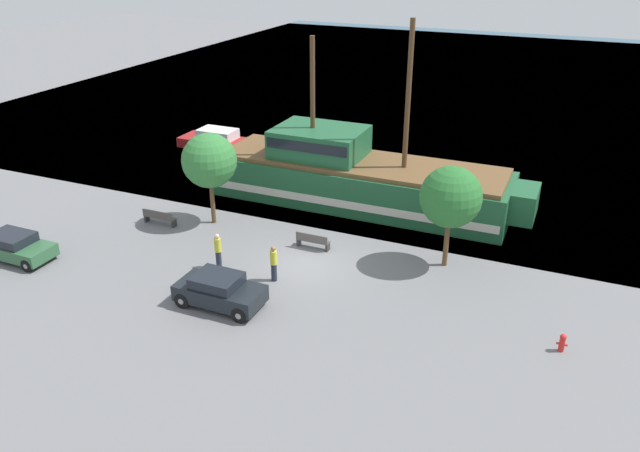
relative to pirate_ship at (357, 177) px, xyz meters
name	(u,v)px	position (x,y,z in m)	size (l,w,h in m)	color
ground_plane	(307,265)	(0.50, -8.31, -1.59)	(160.00, 160.00, 0.00)	slate
water_surface	(477,83)	(0.50, 35.69, -1.59)	(80.00, 80.00, 0.00)	#33566B
pirate_ship	(357,177)	(0.00, 0.00, 0.00)	(18.73, 4.97, 10.74)	#1E5633
moored_boat_dockside	(223,142)	(-12.80, 5.68, -1.07)	(6.95, 2.26, 1.42)	maroon
parked_car_curb_front	(219,291)	(-1.43, -13.10, -0.86)	(3.81, 1.87, 1.45)	black
parked_car_curb_mid	(14,246)	(-13.07, -13.43, -0.93)	(4.05, 1.81, 1.31)	#2D5B38
fire_hydrant	(562,342)	(12.42, -10.67, -1.18)	(0.42, 0.25, 0.76)	red
bench_promenade_east	(159,217)	(-8.90, -7.35, -1.15)	(1.94, 0.45, 0.85)	#4C4742
bench_promenade_west	(313,241)	(0.05, -6.60, -1.15)	(1.74, 0.45, 0.85)	#4C4742
pedestrian_walking_near	(218,251)	(-3.27, -10.24, -0.67)	(0.32, 0.32, 1.80)	#232838
pedestrian_walking_far	(274,263)	(-0.26, -10.27, -0.69)	(0.32, 0.32, 1.77)	#232838
tree_row_east	(209,161)	(-6.29, -5.90, 2.04)	(2.97, 2.97, 5.13)	brown
tree_row_mideast	(451,197)	(6.67, -5.65, 1.98)	(2.92, 2.92, 5.05)	brown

